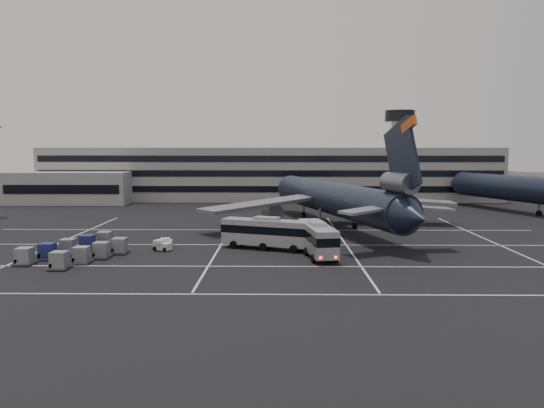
{
  "coord_description": "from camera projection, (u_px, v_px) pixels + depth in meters",
  "views": [
    {
      "loc": [
        2.31,
        -71.08,
        13.81
      ],
      "look_at": [
        1.23,
        12.72,
        5.0
      ],
      "focal_mm": 35.0,
      "sensor_mm": 36.0,
      "label": 1
    }
  ],
  "objects": [
    {
      "name": "terminal",
      "position": [
        259.0,
        174.0,
        142.22
      ],
      "size": [
        125.0,
        26.0,
        24.0
      ],
      "color": "gray",
      "rests_on": "ground"
    },
    {
      "name": "tug_b",
      "position": [
        163.0,
        246.0,
        71.78
      ],
      "size": [
        2.71,
        2.34,
        1.5
      ],
      "rotation": [
        0.0,
        0.0,
        1.08
      ],
      "color": "silver",
      "rests_on": "ground"
    },
    {
      "name": "trijet_main",
      "position": [
        334.0,
        198.0,
        91.15
      ],
      "size": [
        45.46,
        56.56,
        18.08
      ],
      "rotation": [
        0.0,
        0.0,
        0.29
      ],
      "color": "black",
      "rests_on": "ground"
    },
    {
      "name": "tug_a",
      "position": [
        167.0,
        244.0,
        72.99
      ],
      "size": [
        1.76,
        2.63,
        1.58
      ],
      "rotation": [
        0.0,
        0.0,
        0.11
      ],
      "color": "silver",
      "rests_on": "ground"
    },
    {
      "name": "hills",
      "position": [
        313.0,
        205.0,
        242.24
      ],
      "size": [
        352.0,
        180.0,
        44.0
      ],
      "color": "#38332B",
      "rests_on": "ground"
    },
    {
      "name": "bus_far",
      "position": [
        267.0,
        232.0,
        72.73
      ],
      "size": [
        12.84,
        7.2,
        4.46
      ],
      "rotation": [
        0.0,
        0.0,
        1.21
      ],
      "color": "#929499",
      "rests_on": "ground"
    },
    {
      "name": "bus_near",
      "position": [
        317.0,
        237.0,
        68.34
      ],
      "size": [
        4.66,
        12.82,
        4.43
      ],
      "rotation": [
        0.0,
        0.0,
        0.14
      ],
      "color": "#929499",
      "rests_on": "ground"
    },
    {
      "name": "trijet_far",
      "position": [
        544.0,
        190.0,
        107.46
      ],
      "size": [
        27.88,
        55.77,
        18.08
      ],
      "rotation": [
        0.0,
        0.0,
        0.35
      ],
      "color": "black",
      "rests_on": "ground"
    },
    {
      "name": "ground",
      "position": [
        262.0,
        250.0,
        72.16
      ],
      "size": [
        260.0,
        260.0,
        0.0
      ],
      "primitive_type": "plane",
      "color": "black",
      "rests_on": "ground"
    },
    {
      "name": "lane_markings",
      "position": [
        269.0,
        249.0,
        72.86
      ],
      "size": [
        90.0,
        55.62,
        0.01
      ],
      "color": "silver",
      "rests_on": "ground"
    },
    {
      "name": "uld_cluster",
      "position": [
        78.0,
        250.0,
        67.28
      ],
      "size": [
        12.23,
        17.72,
        2.08
      ],
      "rotation": [
        0.0,
        0.0,
        -0.42
      ],
      "color": "#2D2D30",
      "rests_on": "ground"
    }
  ]
}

